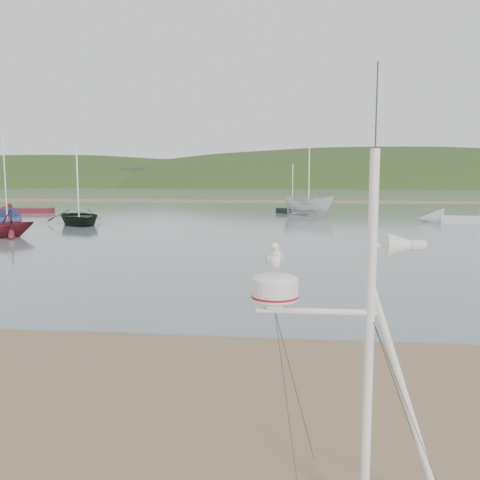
# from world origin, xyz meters

# --- Properties ---
(ground) EXTENTS (560.00, 560.00, 0.00)m
(ground) POSITION_xyz_m (0.00, 0.00, 0.00)
(ground) COLOR #7E6249
(ground) RESTS_ON ground
(water) EXTENTS (560.00, 256.00, 0.04)m
(water) POSITION_xyz_m (0.00, 132.00, 0.02)
(water) COLOR slate
(water) RESTS_ON ground
(sandbar) EXTENTS (560.00, 7.00, 0.07)m
(sandbar) POSITION_xyz_m (0.00, 70.00, 0.07)
(sandbar) COLOR #7E6249
(sandbar) RESTS_ON water
(hill_ridge) EXTENTS (620.00, 180.00, 80.00)m
(hill_ridge) POSITION_xyz_m (18.52, 235.00, -19.70)
(hill_ridge) COLOR #253817
(hill_ridge) RESTS_ON ground
(far_cottages) EXTENTS (294.40, 6.30, 8.00)m
(far_cottages) POSITION_xyz_m (3.00, 196.00, 4.00)
(far_cottages) COLOR white
(far_cottages) RESTS_ON ground
(mast_rig) EXTENTS (1.94, 2.07, 4.38)m
(mast_rig) POSITION_xyz_m (3.37, -1.61, 1.06)
(mast_rig) COLOR white
(mast_rig) RESTS_ON ground
(boat_dark) EXTENTS (3.88, 3.16, 5.50)m
(boat_dark) POSITION_xyz_m (-12.91, 29.12, 2.79)
(boat_dark) COLOR black
(boat_dark) RESTS_ON water
(boat_red) EXTENTS (3.03, 2.84, 3.01)m
(boat_red) POSITION_xyz_m (-13.50, 20.81, 1.54)
(boat_red) COLOR #5A141E
(boat_red) RESTS_ON water
(boat_white) EXTENTS (2.38, 2.36, 4.81)m
(boat_white) POSITION_xyz_m (4.02, 40.82, 2.44)
(boat_white) COLOR silver
(boat_white) RESTS_ON water
(sailboat_white_near) EXTENTS (7.37, 3.54, 7.12)m
(sailboat_white_near) POSITION_xyz_m (14.72, 33.70, 0.30)
(sailboat_white_near) COLOR silver
(sailboat_white_near) RESTS_ON ground
(sailboat_dark_mid) EXTENTS (3.91, 4.94, 5.16)m
(sailboat_dark_mid) POSITION_xyz_m (3.17, 45.79, 0.30)
(sailboat_dark_mid) COLOR black
(sailboat_dark_mid) RESTS_ON ground
(dinghy_red_far) EXTENTS (5.81, 2.02, 1.38)m
(dinghy_red_far) POSITION_xyz_m (-24.54, 41.07, 0.29)
(dinghy_red_far) COLOR #5A141E
(dinghy_red_far) RESTS_ON ground
(sailboat_blue_near) EXTENTS (4.86, 7.17, 7.13)m
(sailboat_blue_near) POSITION_xyz_m (-18.76, 29.85, 0.30)
(sailboat_blue_near) COLOR #131942
(sailboat_blue_near) RESTS_ON ground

